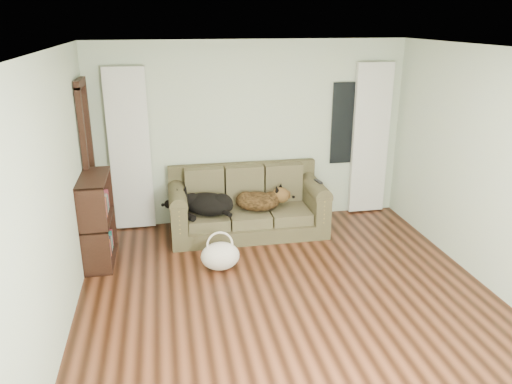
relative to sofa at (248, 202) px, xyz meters
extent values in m
plane|color=black|center=(0.14, -1.98, -0.45)|extent=(5.00, 5.00, 0.00)
plane|color=white|center=(0.14, -1.98, 2.15)|extent=(5.00, 5.00, 0.00)
cube|color=beige|center=(0.14, 0.52, 0.85)|extent=(4.50, 0.04, 2.60)
cube|color=beige|center=(-2.11, -1.98, 0.85)|extent=(0.04, 5.00, 2.60)
cube|color=beige|center=(2.39, -1.98, 0.85)|extent=(0.04, 5.00, 2.60)
cube|color=silver|center=(-1.56, 0.44, 0.70)|extent=(0.55, 0.08, 2.25)
cube|color=silver|center=(1.94, 0.44, 0.70)|extent=(0.55, 0.08, 2.25)
cube|color=black|center=(1.59, 0.50, 0.95)|extent=(0.50, 0.03, 1.20)
cube|color=black|center=(-2.06, 0.07, 0.60)|extent=(0.07, 0.60, 2.10)
cube|color=#2C2515|center=(0.00, 0.00, 0.00)|extent=(2.13, 0.92, 0.87)
ellipsoid|color=black|center=(-0.59, -0.08, 0.03)|extent=(0.85, 0.76, 0.30)
ellipsoid|color=black|center=(0.16, -0.05, 0.04)|extent=(0.74, 0.63, 0.28)
cube|color=black|center=(0.98, -0.11, 0.28)|extent=(0.08, 0.19, 0.02)
ellipsoid|color=silver|center=(-0.51, -1.02, -0.29)|extent=(0.56, 0.49, 0.34)
cube|color=black|center=(-1.95, -0.51, 0.05)|extent=(0.44, 0.91, 1.09)
camera|label=1|loc=(-1.09, -6.39, 2.43)|focal=35.00mm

